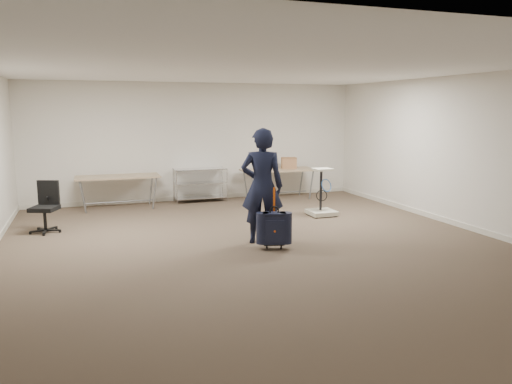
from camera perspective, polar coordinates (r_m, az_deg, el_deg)
name	(u,v)px	position (r m, az deg, el deg)	size (l,w,h in m)	color
ground	(259,246)	(8.05, 0.30, -6.25)	(9.00, 9.00, 0.00)	#3F3026
room_shell	(234,225)	(9.31, -2.52, -3.77)	(8.00, 9.00, 9.00)	silver
folding_table_left	(118,178)	(11.38, -15.51, 1.53)	(1.80, 0.75, 0.73)	#9C7D5F
folding_table_right	(278,171)	(12.20, 2.59, 2.38)	(1.80, 0.75, 0.73)	#9C7D5F
wire_shelf	(200,183)	(11.92, -6.40, 1.01)	(1.22, 0.47, 0.80)	silver
person	(262,186)	(8.09, 0.70, 0.67)	(0.69, 0.45, 1.88)	black
suitcase	(274,228)	(7.82, 2.08, -4.18)	(0.40, 0.30, 0.98)	black
office_chair	(46,217)	(9.68, -22.89, -2.62)	(0.55, 0.56, 0.91)	black
equipment_cart	(322,203)	(10.39, 7.53, -1.28)	(0.54, 0.54, 0.98)	beige
cardboard_box	(289,163)	(12.39, 3.77, 3.35)	(0.36, 0.27, 0.27)	olive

